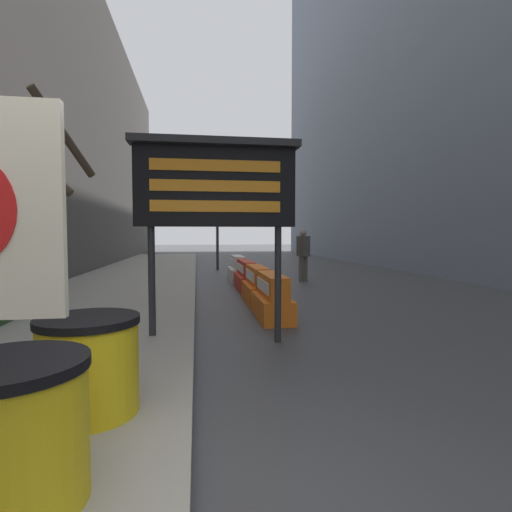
{
  "coord_description": "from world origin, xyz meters",
  "views": [
    {
      "loc": [
        0.05,
        -1.74,
        1.61
      ],
      "look_at": [
        1.34,
        6.96,
        1.13
      ],
      "focal_mm": 28.0,
      "sensor_mm": 36.0,
      "label": 1
    }
  ],
  "objects_px": {
    "message_board": "(216,187)",
    "jersey_barrier_white": "(238,270)",
    "traffic_cone_near": "(282,296)",
    "jersey_barrier_red_striped": "(246,277)",
    "barrel_drum_middle": "(89,365)",
    "jersey_barrier_orange_far": "(257,286)",
    "barrel_drum_foreground": "(11,433)",
    "jersey_barrier_orange_near": "(272,299)",
    "traffic_light_near_curb": "(217,207)",
    "pedestrian_worker": "(303,251)"
  },
  "relations": [
    {
      "from": "jersey_barrier_orange_far",
      "to": "pedestrian_worker",
      "type": "distance_m",
      "value": 4.58
    },
    {
      "from": "jersey_barrier_white",
      "to": "barrel_drum_middle",
      "type": "bearing_deg",
      "value": -102.23
    },
    {
      "from": "message_board",
      "to": "jersey_barrier_orange_far",
      "type": "height_order",
      "value": "message_board"
    },
    {
      "from": "message_board",
      "to": "jersey_barrier_red_striped",
      "type": "bearing_deg",
      "value": 78.8
    },
    {
      "from": "jersey_barrier_orange_far",
      "to": "jersey_barrier_white",
      "type": "distance_m",
      "value": 4.52
    },
    {
      "from": "barrel_drum_foreground",
      "to": "jersey_barrier_orange_far",
      "type": "relative_size",
      "value": 0.46
    },
    {
      "from": "message_board",
      "to": "barrel_drum_foreground",
      "type": "bearing_deg",
      "value": -109.4
    },
    {
      "from": "jersey_barrier_orange_far",
      "to": "pedestrian_worker",
      "type": "xyz_separation_m",
      "value": [
        2.19,
        3.96,
        0.67
      ]
    },
    {
      "from": "jersey_barrier_orange_far",
      "to": "traffic_light_near_curb",
      "type": "height_order",
      "value": "traffic_light_near_curb"
    },
    {
      "from": "barrel_drum_middle",
      "to": "message_board",
      "type": "distance_m",
      "value": 3.21
    },
    {
      "from": "message_board",
      "to": "jersey_barrier_red_striped",
      "type": "xyz_separation_m",
      "value": [
        1.14,
        5.74,
        -1.91
      ]
    },
    {
      "from": "barrel_drum_middle",
      "to": "jersey_barrier_white",
      "type": "distance_m",
      "value": 10.74
    },
    {
      "from": "jersey_barrier_red_striped",
      "to": "jersey_barrier_white",
      "type": "height_order",
      "value": "jersey_barrier_white"
    },
    {
      "from": "barrel_drum_middle",
      "to": "traffic_cone_near",
      "type": "bearing_deg",
      "value": 60.45
    },
    {
      "from": "jersey_barrier_orange_near",
      "to": "traffic_cone_near",
      "type": "relative_size",
      "value": 2.1
    },
    {
      "from": "barrel_drum_foreground",
      "to": "jersey_barrier_orange_near",
      "type": "distance_m",
      "value": 5.73
    },
    {
      "from": "traffic_cone_near",
      "to": "jersey_barrier_orange_far",
      "type": "bearing_deg",
      "value": 100.59
    },
    {
      "from": "barrel_drum_middle",
      "to": "jersey_barrier_red_striped",
      "type": "height_order",
      "value": "barrel_drum_middle"
    },
    {
      "from": "barrel_drum_middle",
      "to": "barrel_drum_foreground",
      "type": "bearing_deg",
      "value": -95.92
    },
    {
      "from": "barrel_drum_middle",
      "to": "traffic_cone_near",
      "type": "relative_size",
      "value": 1.05
    },
    {
      "from": "barrel_drum_middle",
      "to": "jersey_barrier_orange_near",
      "type": "xyz_separation_m",
      "value": [
        2.27,
        4.11,
        -0.19
      ]
    },
    {
      "from": "jersey_barrier_orange_near",
      "to": "jersey_barrier_orange_far",
      "type": "distance_m",
      "value": 1.86
    },
    {
      "from": "jersey_barrier_orange_near",
      "to": "barrel_drum_middle",
      "type": "bearing_deg",
      "value": -118.95
    },
    {
      "from": "barrel_drum_foreground",
      "to": "jersey_barrier_red_striped",
      "type": "bearing_deg",
      "value": 75.59
    },
    {
      "from": "barrel_drum_foreground",
      "to": "jersey_barrier_red_striped",
      "type": "relative_size",
      "value": 0.4
    },
    {
      "from": "barrel_drum_middle",
      "to": "jersey_barrier_white",
      "type": "height_order",
      "value": "barrel_drum_middle"
    },
    {
      "from": "traffic_cone_near",
      "to": "pedestrian_worker",
      "type": "xyz_separation_m",
      "value": [
        1.92,
        5.43,
        0.67
      ]
    },
    {
      "from": "jersey_barrier_white",
      "to": "traffic_cone_near",
      "type": "height_order",
      "value": "jersey_barrier_white"
    },
    {
      "from": "jersey_barrier_orange_far",
      "to": "traffic_cone_near",
      "type": "height_order",
      "value": "jersey_barrier_orange_far"
    },
    {
      "from": "jersey_barrier_orange_far",
      "to": "traffic_cone_near",
      "type": "relative_size",
      "value": 2.26
    },
    {
      "from": "barrel_drum_middle",
      "to": "jersey_barrier_red_striped",
      "type": "xyz_separation_m",
      "value": [
        2.27,
        8.2,
        -0.19
      ]
    },
    {
      "from": "barrel_drum_foreground",
      "to": "barrel_drum_middle",
      "type": "distance_m",
      "value": 1.1
    },
    {
      "from": "barrel_drum_foreground",
      "to": "barrel_drum_middle",
      "type": "relative_size",
      "value": 1.0
    },
    {
      "from": "barrel_drum_foreground",
      "to": "traffic_light_near_curb",
      "type": "xyz_separation_m",
      "value": [
        1.9,
        15.74,
        2.25
      ]
    },
    {
      "from": "barrel_drum_foreground",
      "to": "jersey_barrier_orange_far",
      "type": "xyz_separation_m",
      "value": [
        2.39,
        7.06,
        -0.19
      ]
    },
    {
      "from": "jersey_barrier_orange_far",
      "to": "jersey_barrier_red_striped",
      "type": "height_order",
      "value": "jersey_barrier_orange_far"
    },
    {
      "from": "traffic_cone_near",
      "to": "pedestrian_worker",
      "type": "bearing_deg",
      "value": 70.57
    },
    {
      "from": "jersey_barrier_orange_far",
      "to": "jersey_barrier_red_striped",
      "type": "relative_size",
      "value": 0.87
    },
    {
      "from": "barrel_drum_middle",
      "to": "traffic_light_near_curb",
      "type": "distance_m",
      "value": 14.93
    },
    {
      "from": "message_board",
      "to": "jersey_barrier_white",
      "type": "relative_size",
      "value": 1.62
    },
    {
      "from": "traffic_cone_near",
      "to": "jersey_barrier_red_striped",
      "type": "bearing_deg",
      "value": 94.25
    },
    {
      "from": "barrel_drum_foreground",
      "to": "traffic_light_near_curb",
      "type": "relative_size",
      "value": 0.21
    },
    {
      "from": "jersey_barrier_orange_near",
      "to": "jersey_barrier_orange_far",
      "type": "xyz_separation_m",
      "value": [
        0.0,
        1.86,
        0.0
      ]
    },
    {
      "from": "jersey_barrier_orange_far",
      "to": "pedestrian_worker",
      "type": "height_order",
      "value": "pedestrian_worker"
    },
    {
      "from": "jersey_barrier_orange_near",
      "to": "jersey_barrier_red_striped",
      "type": "relative_size",
      "value": 0.81
    },
    {
      "from": "barrel_drum_foreground",
      "to": "traffic_light_near_curb",
      "type": "distance_m",
      "value": 16.02
    },
    {
      "from": "jersey_barrier_red_striped",
      "to": "traffic_cone_near",
      "type": "bearing_deg",
      "value": -85.75
    },
    {
      "from": "jersey_barrier_red_striped",
      "to": "traffic_light_near_curb",
      "type": "bearing_deg",
      "value": 94.28
    },
    {
      "from": "barrel_drum_foreground",
      "to": "message_board",
      "type": "height_order",
      "value": "message_board"
    },
    {
      "from": "jersey_barrier_white",
      "to": "jersey_barrier_red_striped",
      "type": "bearing_deg",
      "value": -90.0
    }
  ]
}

